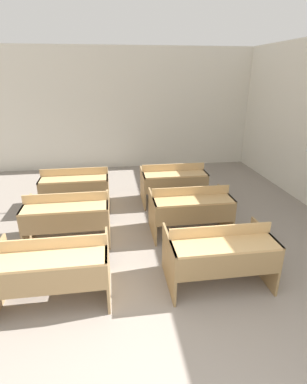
{
  "coord_description": "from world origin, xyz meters",
  "views": [
    {
      "loc": [
        -0.37,
        -1.36,
        2.47
      ],
      "look_at": [
        0.26,
        3.02,
        0.71
      ],
      "focal_mm": 28.0,
      "sensor_mm": 36.0,
      "label": 1
    }
  ],
  "objects_px": {
    "bench_front_left": "(53,266)",
    "bench_second_left": "(68,215)",
    "bench_front_right": "(219,252)",
    "bench_second_right": "(190,208)",
    "bench_third_right": "(173,181)",
    "bench_third_left": "(76,186)"
  },
  "relations": [
    {
      "from": "bench_front_left",
      "to": "bench_second_left",
      "type": "distance_m",
      "value": 1.31
    },
    {
      "from": "bench_front_right",
      "to": "bench_second_right",
      "type": "relative_size",
      "value": 1.0
    },
    {
      "from": "bench_front_left",
      "to": "bench_front_right",
      "type": "distance_m",
      "value": 1.96
    },
    {
      "from": "bench_second_right",
      "to": "bench_third_right",
      "type": "xyz_separation_m",
      "value": [
        -0.01,
        1.29,
        0.0
      ]
    },
    {
      "from": "bench_front_left",
      "to": "bench_third_right",
      "type": "height_order",
      "value": "same"
    },
    {
      "from": "bench_third_left",
      "to": "bench_third_right",
      "type": "relative_size",
      "value": 1.0
    },
    {
      "from": "bench_front_left",
      "to": "bench_second_right",
      "type": "xyz_separation_m",
      "value": [
        1.94,
        1.3,
        0.0
      ]
    },
    {
      "from": "bench_front_left",
      "to": "bench_third_left",
      "type": "relative_size",
      "value": 1.0
    },
    {
      "from": "bench_second_left",
      "to": "bench_front_left",
      "type": "bearing_deg",
      "value": -90.53
    },
    {
      "from": "bench_third_left",
      "to": "bench_second_left",
      "type": "bearing_deg",
      "value": -89.93
    },
    {
      "from": "bench_third_right",
      "to": "bench_third_left",
      "type": "bearing_deg",
      "value": -179.64
    },
    {
      "from": "bench_front_left",
      "to": "bench_third_right",
      "type": "xyz_separation_m",
      "value": [
        1.92,
        2.59,
        0.0
      ]
    },
    {
      "from": "bench_second_right",
      "to": "bench_third_left",
      "type": "height_order",
      "value": "same"
    },
    {
      "from": "bench_second_left",
      "to": "bench_second_right",
      "type": "xyz_separation_m",
      "value": [
        1.92,
        -0.01,
        0.0
      ]
    },
    {
      "from": "bench_front_left",
      "to": "bench_third_right",
      "type": "relative_size",
      "value": 1.0
    },
    {
      "from": "bench_third_left",
      "to": "bench_third_right",
      "type": "xyz_separation_m",
      "value": [
        1.91,
        0.01,
        0.0
      ]
    },
    {
      "from": "bench_front_left",
      "to": "bench_second_left",
      "type": "bearing_deg",
      "value": 89.47
    },
    {
      "from": "bench_second_right",
      "to": "bench_third_right",
      "type": "height_order",
      "value": "same"
    },
    {
      "from": "bench_front_right",
      "to": "bench_second_left",
      "type": "relative_size",
      "value": 1.0
    },
    {
      "from": "bench_second_left",
      "to": "bench_third_right",
      "type": "distance_m",
      "value": 2.3
    },
    {
      "from": "bench_front_right",
      "to": "bench_front_left",
      "type": "bearing_deg",
      "value": -179.85
    },
    {
      "from": "bench_front_right",
      "to": "bench_third_right",
      "type": "distance_m",
      "value": 2.58
    }
  ]
}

